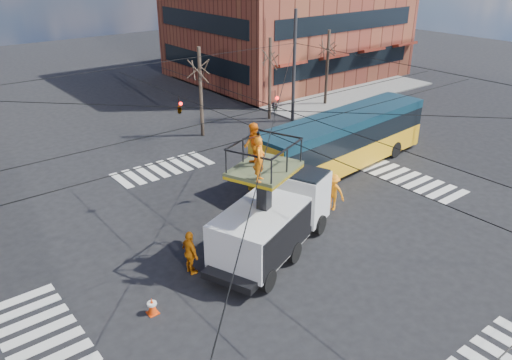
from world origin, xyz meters
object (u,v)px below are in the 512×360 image
object	(u,v)px
city_bus	(343,140)
flagger	(333,192)
worker_ground	(190,253)
utility_truck	(274,208)
traffic_cone	(152,306)

from	to	relation	value
city_bus	flagger	bearing A→B (deg)	-146.85
flagger	worker_ground	bearing A→B (deg)	-111.26
worker_ground	utility_truck	bearing A→B (deg)	-98.86
traffic_cone	utility_truck	bearing A→B (deg)	5.17
utility_truck	flagger	xyz separation A→B (m)	(4.61, 0.96, -1.04)
utility_truck	worker_ground	size ratio (longest dim) A/B	3.97
city_bus	flagger	distance (m)	5.34
utility_truck	flagger	world-z (taller)	utility_truck
utility_truck	worker_ground	world-z (taller)	utility_truck
city_bus	traffic_cone	size ratio (longest dim) A/B	19.37
worker_ground	traffic_cone	bearing A→B (deg)	119.53
city_bus	traffic_cone	xyz separation A→B (m)	(-14.78, -4.74, -1.40)
traffic_cone	worker_ground	xyz separation A→B (m)	(2.36, 1.23, 0.60)
traffic_cone	worker_ground	size ratio (longest dim) A/B	0.35
flagger	utility_truck	bearing A→B (deg)	-101.35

